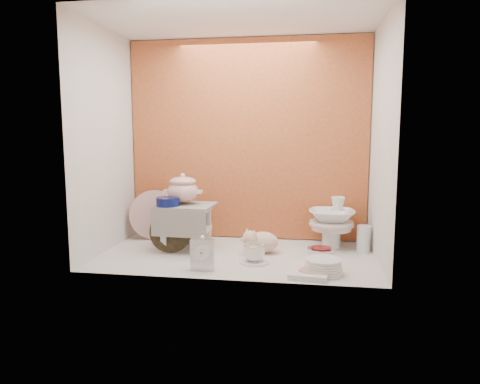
{
  "coord_description": "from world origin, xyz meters",
  "views": [
    {
      "loc": [
        0.46,
        -2.77,
        0.8
      ],
      "look_at": [
        0.02,
        0.02,
        0.42
      ],
      "focal_mm": 32.58,
      "sensor_mm": 36.0,
      "label": 1
    }
  ],
  "objects_px": {
    "floral_platter": "(154,215)",
    "mantel_clock": "(203,253)",
    "blue_white_vase": "(184,226)",
    "gold_rim_teacup": "(254,253)",
    "soup_tureen": "(183,188)",
    "crystal_bowl": "(321,252)",
    "step_stool": "(186,227)",
    "porcelain_tower": "(332,222)",
    "plush_pig": "(263,242)",
    "dinner_plate_stack": "(323,266)"
  },
  "relations": [
    {
      "from": "floral_platter",
      "to": "plush_pig",
      "type": "height_order",
      "value": "floral_platter"
    },
    {
      "from": "plush_pig",
      "to": "gold_rim_teacup",
      "type": "xyz_separation_m",
      "value": [
        -0.03,
        -0.24,
        -0.01
      ]
    },
    {
      "from": "crystal_bowl",
      "to": "soup_tureen",
      "type": "bearing_deg",
      "value": 175.65
    },
    {
      "from": "blue_white_vase",
      "to": "gold_rim_teacup",
      "type": "height_order",
      "value": "blue_white_vase"
    },
    {
      "from": "gold_rim_teacup",
      "to": "dinner_plate_stack",
      "type": "height_order",
      "value": "gold_rim_teacup"
    },
    {
      "from": "soup_tureen",
      "to": "blue_white_vase",
      "type": "distance_m",
      "value": 0.35
    },
    {
      "from": "step_stool",
      "to": "gold_rim_teacup",
      "type": "relative_size",
      "value": 2.79
    },
    {
      "from": "soup_tureen",
      "to": "porcelain_tower",
      "type": "distance_m",
      "value": 1.07
    },
    {
      "from": "floral_platter",
      "to": "step_stool",
      "type": "bearing_deg",
      "value": -38.83
    },
    {
      "from": "plush_pig",
      "to": "crystal_bowl",
      "type": "xyz_separation_m",
      "value": [
        0.38,
        -0.04,
        -0.05
      ]
    },
    {
      "from": "plush_pig",
      "to": "crystal_bowl",
      "type": "height_order",
      "value": "plush_pig"
    },
    {
      "from": "soup_tureen",
      "to": "blue_white_vase",
      "type": "relative_size",
      "value": 1.05
    },
    {
      "from": "mantel_clock",
      "to": "blue_white_vase",
      "type": "bearing_deg",
      "value": 112.31
    },
    {
      "from": "floral_platter",
      "to": "dinner_plate_stack",
      "type": "bearing_deg",
      "value": -27.67
    },
    {
      "from": "gold_rim_teacup",
      "to": "soup_tureen",
      "type": "bearing_deg",
      "value": 152.69
    },
    {
      "from": "mantel_clock",
      "to": "floral_platter",
      "type": "bearing_deg",
      "value": 125.28
    },
    {
      "from": "plush_pig",
      "to": "crystal_bowl",
      "type": "relative_size",
      "value": 1.42
    },
    {
      "from": "step_stool",
      "to": "blue_white_vase",
      "type": "relative_size",
      "value": 1.54
    },
    {
      "from": "step_stool",
      "to": "plush_pig",
      "type": "xyz_separation_m",
      "value": [
        0.53,
        -0.01,
        -0.08
      ]
    },
    {
      "from": "soup_tureen",
      "to": "crystal_bowl",
      "type": "distance_m",
      "value": 1.03
    },
    {
      "from": "soup_tureen",
      "to": "dinner_plate_stack",
      "type": "xyz_separation_m",
      "value": [
        0.95,
        -0.42,
        -0.38
      ]
    },
    {
      "from": "floral_platter",
      "to": "blue_white_vase",
      "type": "relative_size",
      "value": 1.54
    },
    {
      "from": "step_stool",
      "to": "porcelain_tower",
      "type": "bearing_deg",
      "value": 15.42
    },
    {
      "from": "step_stool",
      "to": "dinner_plate_stack",
      "type": "height_order",
      "value": "step_stool"
    },
    {
      "from": "mantel_clock",
      "to": "porcelain_tower",
      "type": "bearing_deg",
      "value": 36.96
    },
    {
      "from": "soup_tureen",
      "to": "crystal_bowl",
      "type": "relative_size",
      "value": 1.39
    },
    {
      "from": "porcelain_tower",
      "to": "mantel_clock",
      "type": "bearing_deg",
      "value": -140.23
    },
    {
      "from": "floral_platter",
      "to": "crystal_bowl",
      "type": "xyz_separation_m",
      "value": [
        1.24,
        -0.3,
        -0.16
      ]
    },
    {
      "from": "step_stool",
      "to": "floral_platter",
      "type": "distance_m",
      "value": 0.42
    },
    {
      "from": "blue_white_vase",
      "to": "gold_rim_teacup",
      "type": "xyz_separation_m",
      "value": [
        0.58,
        -0.44,
        -0.06
      ]
    },
    {
      "from": "step_stool",
      "to": "floral_platter",
      "type": "height_order",
      "value": "floral_platter"
    },
    {
      "from": "step_stool",
      "to": "porcelain_tower",
      "type": "relative_size",
      "value": 1.03
    },
    {
      "from": "soup_tureen",
      "to": "gold_rim_teacup",
      "type": "relative_size",
      "value": 1.89
    },
    {
      "from": "soup_tureen",
      "to": "crystal_bowl",
      "type": "bearing_deg",
      "value": -4.35
    },
    {
      "from": "floral_platter",
      "to": "porcelain_tower",
      "type": "relative_size",
      "value": 1.03
    },
    {
      "from": "soup_tureen",
      "to": "plush_pig",
      "type": "distance_m",
      "value": 0.66
    },
    {
      "from": "soup_tureen",
      "to": "plush_pig",
      "type": "xyz_separation_m",
      "value": [
        0.56,
        -0.04,
        -0.35
      ]
    },
    {
      "from": "floral_platter",
      "to": "mantel_clock",
      "type": "xyz_separation_m",
      "value": [
        0.54,
        -0.69,
        -0.09
      ]
    },
    {
      "from": "gold_rim_teacup",
      "to": "porcelain_tower",
      "type": "bearing_deg",
      "value": 42.89
    },
    {
      "from": "soup_tureen",
      "to": "floral_platter",
      "type": "bearing_deg",
      "value": 141.89
    },
    {
      "from": "crystal_bowl",
      "to": "porcelain_tower",
      "type": "distance_m",
      "value": 0.31
    },
    {
      "from": "plush_pig",
      "to": "gold_rim_teacup",
      "type": "bearing_deg",
      "value": -106.53
    },
    {
      "from": "soup_tureen",
      "to": "floral_platter",
      "type": "distance_m",
      "value": 0.44
    },
    {
      "from": "plush_pig",
      "to": "dinner_plate_stack",
      "type": "height_order",
      "value": "plush_pig"
    },
    {
      "from": "step_stool",
      "to": "floral_platter",
      "type": "relative_size",
      "value": 1.0
    },
    {
      "from": "step_stool",
      "to": "gold_rim_teacup",
      "type": "bearing_deg",
      "value": -22.61
    },
    {
      "from": "blue_white_vase",
      "to": "plush_pig",
      "type": "xyz_separation_m",
      "value": [
        0.61,
        -0.2,
        -0.04
      ]
    },
    {
      "from": "floral_platter",
      "to": "dinner_plate_stack",
      "type": "relative_size",
      "value": 1.66
    },
    {
      "from": "step_stool",
      "to": "dinner_plate_stack",
      "type": "bearing_deg",
      "value": -19.66
    },
    {
      "from": "soup_tureen",
      "to": "mantel_clock",
      "type": "relative_size",
      "value": 1.25
    }
  ]
}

